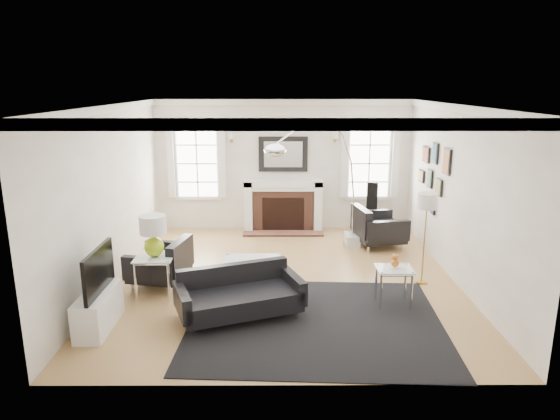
{
  "coord_description": "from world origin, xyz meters",
  "views": [
    {
      "loc": [
        -0.11,
        -7.68,
        3.11
      ],
      "look_at": [
        -0.08,
        0.3,
        1.09
      ],
      "focal_mm": 32.0,
      "sensor_mm": 36.0,
      "label": 1
    }
  ],
  "objects_px": {
    "sofa": "(239,295)",
    "arc_floor_lamp": "(318,182)",
    "gourd_lamp": "(153,233)",
    "coffee_table": "(252,265)",
    "armchair_left": "(163,264)",
    "fireplace": "(283,206)",
    "armchair_right": "(376,228)"
  },
  "relations": [
    {
      "from": "fireplace",
      "to": "sofa",
      "type": "xyz_separation_m",
      "value": [
        -0.65,
        -4.14,
        -0.24
      ]
    },
    {
      "from": "fireplace",
      "to": "armchair_left",
      "type": "distance_m",
      "value": 3.6
    },
    {
      "from": "sofa",
      "to": "arc_floor_lamp",
      "type": "height_order",
      "value": "arc_floor_lamp"
    },
    {
      "from": "armchair_right",
      "to": "coffee_table",
      "type": "distance_m",
      "value": 3.1
    },
    {
      "from": "armchair_left",
      "to": "coffee_table",
      "type": "relative_size",
      "value": 1.18
    },
    {
      "from": "sofa",
      "to": "arc_floor_lamp",
      "type": "distance_m",
      "value": 2.98
    },
    {
      "from": "sofa",
      "to": "gourd_lamp",
      "type": "xyz_separation_m",
      "value": [
        -1.3,
        0.71,
        0.68
      ]
    },
    {
      "from": "sofa",
      "to": "armchair_left",
      "type": "distance_m",
      "value": 1.7
    },
    {
      "from": "fireplace",
      "to": "armchair_left",
      "type": "xyz_separation_m",
      "value": [
        -1.93,
        -3.03,
        -0.2
      ]
    },
    {
      "from": "fireplace",
      "to": "armchair_left",
      "type": "relative_size",
      "value": 1.6
    },
    {
      "from": "armchair_left",
      "to": "armchair_right",
      "type": "bearing_deg",
      "value": 27.24
    },
    {
      "from": "armchair_left",
      "to": "coffee_table",
      "type": "distance_m",
      "value": 1.41
    },
    {
      "from": "armchair_left",
      "to": "sofa",
      "type": "bearing_deg",
      "value": -40.88
    },
    {
      "from": "fireplace",
      "to": "armchair_left",
      "type": "height_order",
      "value": "fireplace"
    },
    {
      "from": "arc_floor_lamp",
      "to": "gourd_lamp",
      "type": "bearing_deg",
      "value": -145.33
    },
    {
      "from": "armchair_left",
      "to": "arc_floor_lamp",
      "type": "height_order",
      "value": "arc_floor_lamp"
    },
    {
      "from": "coffee_table",
      "to": "armchair_right",
      "type": "bearing_deg",
      "value": 41.12
    },
    {
      "from": "gourd_lamp",
      "to": "armchair_right",
      "type": "bearing_deg",
      "value": 31.76
    },
    {
      "from": "armchair_left",
      "to": "fireplace",
      "type": "bearing_deg",
      "value": 57.52
    },
    {
      "from": "coffee_table",
      "to": "arc_floor_lamp",
      "type": "xyz_separation_m",
      "value": [
        1.12,
        1.47,
        1.04
      ]
    },
    {
      "from": "gourd_lamp",
      "to": "arc_floor_lamp",
      "type": "xyz_separation_m",
      "value": [
        2.55,
        1.76,
        0.43
      ]
    },
    {
      "from": "gourd_lamp",
      "to": "sofa",
      "type": "bearing_deg",
      "value": -28.61
    },
    {
      "from": "coffee_table",
      "to": "gourd_lamp",
      "type": "height_order",
      "value": "gourd_lamp"
    },
    {
      "from": "armchair_left",
      "to": "armchair_right",
      "type": "xyz_separation_m",
      "value": [
        3.74,
        1.93,
        0.02
      ]
    },
    {
      "from": "armchair_right",
      "to": "arc_floor_lamp",
      "type": "bearing_deg",
      "value": -154.99
    },
    {
      "from": "sofa",
      "to": "armchair_left",
      "type": "bearing_deg",
      "value": 139.12
    },
    {
      "from": "armchair_right",
      "to": "gourd_lamp",
      "type": "xyz_separation_m",
      "value": [
        -3.76,
        -2.33,
        0.61
      ]
    },
    {
      "from": "coffee_table",
      "to": "gourd_lamp",
      "type": "xyz_separation_m",
      "value": [
        -1.42,
        -0.29,
        0.61
      ]
    },
    {
      "from": "fireplace",
      "to": "sofa",
      "type": "distance_m",
      "value": 4.2
    },
    {
      "from": "sofa",
      "to": "gourd_lamp",
      "type": "relative_size",
      "value": 2.94
    },
    {
      "from": "fireplace",
      "to": "gourd_lamp",
      "type": "bearing_deg",
      "value": -119.57
    },
    {
      "from": "armchair_right",
      "to": "sofa",
      "type": "bearing_deg",
      "value": -129.03
    }
  ]
}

